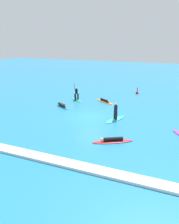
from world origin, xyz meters
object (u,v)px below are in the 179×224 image
at_px(surfer_on_blue_board, 62,106).
at_px(marker_buoy, 137,93).
at_px(surfer_on_orange_board, 105,101).
at_px(surfer_on_teal_board, 115,116).
at_px(surfer_on_green_board, 77,97).
at_px(surfer_on_red_board, 112,140).

distance_m(surfer_on_blue_board, marker_buoy, 12.35).
bearing_deg(surfer_on_orange_board, surfer_on_teal_board, -28.80).
bearing_deg(surfer_on_green_board, surfer_on_red_board, -14.90).
height_order(surfer_on_teal_board, marker_buoy, surfer_on_teal_board).
xyz_separation_m(surfer_on_red_board, surfer_on_orange_board, (-4.70, 11.08, -0.01)).
bearing_deg(surfer_on_blue_board, surfer_on_green_board, 118.96).
height_order(surfer_on_green_board, surfer_on_blue_board, surfer_on_green_board).
relative_size(surfer_on_red_board, surfer_on_teal_board, 1.02).
distance_m(surfer_on_green_board, surfer_on_teal_board, 8.90).
distance_m(surfer_on_green_board, surfer_on_orange_board, 3.81).
bearing_deg(marker_buoy, surfer_on_blue_board, -121.90).
bearing_deg(surfer_on_blue_board, surfer_on_red_board, -8.89).
bearing_deg(surfer_on_red_board, surfer_on_orange_board, -98.49).
distance_m(surfer_on_teal_board, marker_buoy, 12.33).
xyz_separation_m(surfer_on_orange_board, surfer_on_teal_board, (3.31, -5.98, 0.32)).
distance_m(surfer_on_blue_board, surfer_on_teal_board, 7.37).
distance_m(surfer_on_green_board, surfer_on_blue_board, 3.60).
bearing_deg(marker_buoy, surfer_on_orange_board, -113.10).
height_order(surfer_on_red_board, surfer_on_orange_board, surfer_on_red_board).
distance_m(surfer_on_red_board, surfer_on_orange_board, 12.04).
bearing_deg(surfer_on_green_board, surfer_on_orange_board, 44.95).
xyz_separation_m(surfer_on_green_board, surfer_on_red_board, (8.45, -10.51, -0.34)).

